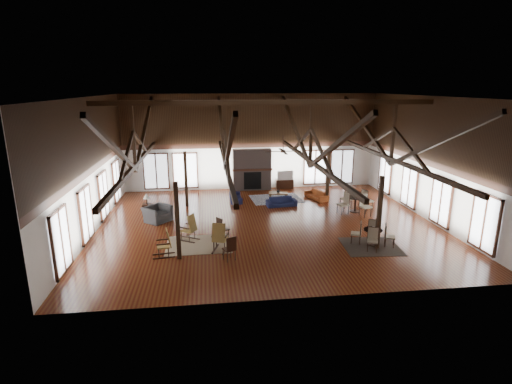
{
  "coord_description": "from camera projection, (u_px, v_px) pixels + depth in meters",
  "views": [
    {
      "loc": [
        -2.81,
        -18.04,
        6.51
      ],
      "look_at": [
        -0.45,
        1.0,
        1.35
      ],
      "focal_mm": 28.0,
      "sensor_mm": 36.0,
      "label": 1
    }
  ],
  "objects": [
    {
      "name": "wall_right",
      "position": [
        430.0,
        159.0,
        19.49
      ],
      "size": [
        0.02,
        14.0,
        6.0
      ],
      "primitive_type": "cube",
      "color": "silver",
      "rests_on": "floor"
    },
    {
      "name": "cafe_table_far",
      "position": [
        355.0,
        202.0,
        21.05
      ],
      "size": [
        2.17,
        2.17,
        1.11
      ],
      "rotation": [
        0.0,
        0.0,
        0.31
      ],
      "color": "black",
      "rests_on": "floor"
    },
    {
      "name": "rocking_chair_c",
      "position": [
        166.0,
        244.0,
        15.56
      ],
      "size": [
        0.91,
        0.56,
        1.11
      ],
      "rotation": [
        0.0,
        0.0,
        1.7
      ],
      "color": "olive",
      "rests_on": "floor"
    },
    {
      "name": "ceiling_fan",
      "position": [
        283.0,
        151.0,
        17.45
      ],
      "size": [
        1.6,
        1.6,
        0.75
      ],
      "color": "black",
      "rests_on": "roof_truss"
    },
    {
      "name": "rocking_chair_a",
      "position": [
        190.0,
        228.0,
        17.11
      ],
      "size": [
        1.03,
        0.88,
        1.18
      ],
      "rotation": [
        0.0,
        0.0,
        1.04
      ],
      "color": "olive",
      "rests_on": "floor"
    },
    {
      "name": "fireplace",
      "position": [
        252.0,
        170.0,
        25.37
      ],
      "size": [
        2.5,
        0.69,
        2.6
      ],
      "color": "brown",
      "rests_on": "floor"
    },
    {
      "name": "ceiling",
      "position": [
        269.0,
        97.0,
        17.76
      ],
      "size": [
        16.0,
        14.0,
        0.02
      ],
      "primitive_type": "cube",
      "color": "black",
      "rests_on": "wall_back"
    },
    {
      "name": "floor",
      "position": [
        268.0,
        224.0,
        19.31
      ],
      "size": [
        16.0,
        16.0,
        0.0
      ],
      "primitive_type": "plane",
      "color": "#613014",
      "rests_on": "ground"
    },
    {
      "name": "rug_dark",
      "position": [
        371.0,
        246.0,
        16.62
      ],
      "size": [
        2.42,
        2.23,
        0.01
      ],
      "primitive_type": "cube",
      "rotation": [
        0.0,
        0.0,
        -0.07
      ],
      "color": "black",
      "rests_on": "floor"
    },
    {
      "name": "tv_console",
      "position": [
        285.0,
        184.0,
        25.97
      ],
      "size": [
        1.12,
        0.42,
        0.56
      ],
      "primitive_type": "cube",
      "color": "black",
      "rests_on": "floor"
    },
    {
      "name": "rug_navy",
      "position": [
        276.0,
        199.0,
        23.55
      ],
      "size": [
        3.07,
        2.4,
        0.01
      ],
      "primitive_type": "cube",
      "rotation": [
        0.0,
        0.0,
        0.08
      ],
      "color": "#182043",
      "rests_on": "floor"
    },
    {
      "name": "cafe_table_near",
      "position": [
        373.0,
        234.0,
        16.69
      ],
      "size": [
        1.82,
        1.82,
        0.94
      ],
      "rotation": [
        0.0,
        0.0,
        -0.41
      ],
      "color": "black",
      "rests_on": "floor"
    },
    {
      "name": "side_table_lamp",
      "position": [
        147.0,
        207.0,
        20.51
      ],
      "size": [
        0.45,
        0.45,
        1.15
      ],
      "color": "black",
      "rests_on": "floor"
    },
    {
      "name": "wall_left",
      "position": [
        89.0,
        167.0,
        17.58
      ],
      "size": [
        0.02,
        14.0,
        6.0
      ],
      "primitive_type": "cube",
      "color": "silver",
      "rests_on": "floor"
    },
    {
      "name": "side_chair_a",
      "position": [
        221.0,
        227.0,
        17.2
      ],
      "size": [
        0.59,
        0.59,
        1.01
      ],
      "rotation": [
        0.0,
        0.0,
        -0.98
      ],
      "color": "black",
      "rests_on": "floor"
    },
    {
      "name": "rug_tan",
      "position": [
        199.0,
        244.0,
        16.81
      ],
      "size": [
        2.71,
        2.14,
        0.01
      ],
      "primitive_type": "cube",
      "rotation": [
        0.0,
        0.0,
        0.01
      ],
      "color": "tan",
      "rests_on": "floor"
    },
    {
      "name": "coffee_table",
      "position": [
        278.0,
        194.0,
        23.29
      ],
      "size": [
        1.19,
        0.75,
        0.42
      ],
      "rotation": [
        0.0,
        0.0,
        -0.19
      ],
      "color": "brown",
      "rests_on": "floor"
    },
    {
      "name": "rocking_chair_b",
      "position": [
        220.0,
        238.0,
        16.01
      ],
      "size": [
        0.76,
        1.05,
        1.22
      ],
      "rotation": [
        0.0,
        0.0,
        -0.3
      ],
      "color": "olive",
      "rests_on": "floor"
    },
    {
      "name": "cup_near",
      "position": [
        373.0,
        228.0,
        16.71
      ],
      "size": [
        0.15,
        0.15,
        0.09
      ],
      "primitive_type": "imported",
      "rotation": [
        0.0,
        0.0,
        -0.42
      ],
      "color": "#B2B2B2",
      "rests_on": "cafe_table_near"
    },
    {
      "name": "wall_front",
      "position": [
        304.0,
        207.0,
        11.83
      ],
      "size": [
        16.0,
        0.02,
        6.0
      ],
      "primitive_type": "cube",
      "color": "silver",
      "rests_on": "floor"
    },
    {
      "name": "vase",
      "position": [
        278.0,
        191.0,
        23.31
      ],
      "size": [
        0.22,
        0.22,
        0.21
      ],
      "primitive_type": "imported",
      "rotation": [
        0.0,
        0.0,
        0.08
      ],
      "color": "#B2B2B2",
      "rests_on": "coffee_table"
    },
    {
      "name": "cup_far",
      "position": [
        357.0,
        196.0,
        21.05
      ],
      "size": [
        0.13,
        0.13,
        0.09
      ],
      "primitive_type": "imported",
      "rotation": [
        0.0,
        0.0,
        0.2
      ],
      "color": "#B2B2B2",
      "rests_on": "cafe_table_far"
    },
    {
      "name": "post_grid",
      "position": [
        268.0,
        194.0,
        18.92
      ],
      "size": [
        8.16,
        7.16,
        3.05
      ],
      "color": "black",
      "rests_on": "floor"
    },
    {
      "name": "armchair",
      "position": [
        157.0,
        214.0,
        19.6
      ],
      "size": [
        1.56,
        1.57,
        0.77
      ],
      "primitive_type": "imported",
      "rotation": [
        0.0,
        0.0,
        0.86
      ],
      "color": "#303133",
      "rests_on": "floor"
    },
    {
      "name": "wall_back",
      "position": [
        251.0,
        142.0,
        25.24
      ],
      "size": [
        16.0,
        0.02,
        6.0
      ],
      "primitive_type": "cube",
      "color": "silver",
      "rests_on": "floor"
    },
    {
      "name": "sofa_navy_left",
      "position": [
        236.0,
        197.0,
        23.13
      ],
      "size": [
        1.67,
        0.66,
        0.49
      ],
      "primitive_type": "imported",
      "rotation": [
        0.0,
        0.0,
        1.58
      ],
      "color": "#141637",
      "rests_on": "floor"
    },
    {
      "name": "television",
      "position": [
        285.0,
        175.0,
        25.82
      ],
      "size": [
        1.05,
        0.24,
        0.6
      ],
      "primitive_type": "imported",
      "rotation": [
        0.0,
        0.0,
        0.1
      ],
      "color": "#B2B2B2",
      "rests_on": "tv_console"
    },
    {
      "name": "sofa_orange",
      "position": [
        316.0,
        195.0,
        23.52
      ],
      "size": [
        1.78,
        1.16,
        0.48
      ],
      "primitive_type": "imported",
      "rotation": [
        0.0,
        0.0,
        -1.23
      ],
      "color": "brown",
      "rests_on": "floor"
    },
    {
      "name": "side_chair_b",
      "position": [
        230.0,
        247.0,
        15.11
      ],
      "size": [
        0.56,
        0.56,
        0.99
      ],
      "rotation": [
        0.0,
        0.0,
        0.46
      ],
      "color": "black",
      "rests_on": "floor"
    },
    {
      "name": "roof_truss",
      "position": [
        268.0,
        141.0,
        18.27
      ],
      "size": [
        15.6,
        14.07,
        3.14
      ],
      "color": "black",
      "rests_on": "wall_back"
    },
    {
      "name": "sofa_navy_front",
      "position": [
        281.0,
        202.0,
        22.13
      ],
      "size": [
        1.72,
        0.8,
        0.49
      ],
      "primitive_type": "imported",
      "rotation": [
        0.0,
        0.0,
        0.09
      ],
      "color": "#161B3E",
      "rests_on": "floor"
    }
  ]
}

